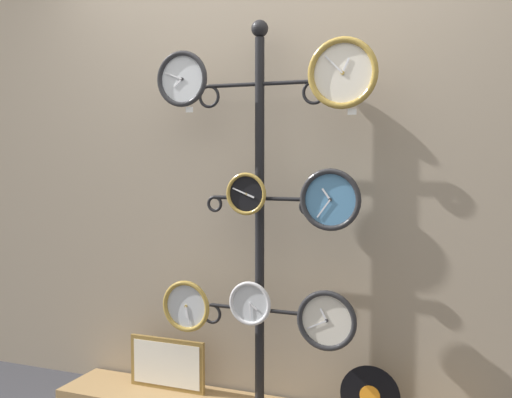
{
  "coord_description": "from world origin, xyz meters",
  "views": [
    {
      "loc": [
        1.08,
        -2.38,
        1.33
      ],
      "look_at": [
        0.0,
        0.36,
        1.12
      ],
      "focal_mm": 42.0,
      "sensor_mm": 36.0,
      "label": 1
    }
  ],
  "objects_px": {
    "clock_bottom_center": "(250,303)",
    "clock_bottom_right": "(327,320)",
    "display_stand": "(260,270)",
    "clock_top_right": "(343,73)",
    "clock_middle_right": "(330,200)",
    "vinyl_record": "(370,395)",
    "clock_middle_center": "(247,194)",
    "clock_bottom_left": "(187,306)",
    "clock_top_left": "(182,79)",
    "picture_frame": "(167,364)"
  },
  "relations": [
    {
      "from": "clock_top_right",
      "to": "clock_middle_right",
      "type": "relative_size",
      "value": 1.11
    },
    {
      "from": "clock_middle_right",
      "to": "clock_bottom_right",
      "type": "relative_size",
      "value": 1.01
    },
    {
      "from": "clock_top_right",
      "to": "clock_middle_right",
      "type": "height_order",
      "value": "clock_top_right"
    },
    {
      "from": "clock_top_right",
      "to": "vinyl_record",
      "type": "distance_m",
      "value": 1.51
    },
    {
      "from": "clock_top_right",
      "to": "clock_middle_center",
      "type": "xyz_separation_m",
      "value": [
        -0.48,
        0.01,
        -0.56
      ]
    },
    {
      "from": "clock_bottom_left",
      "to": "picture_frame",
      "type": "bearing_deg",
      "value": 154.39
    },
    {
      "from": "clock_top_right",
      "to": "clock_middle_right",
      "type": "distance_m",
      "value": 0.58
    },
    {
      "from": "clock_middle_right",
      "to": "picture_frame",
      "type": "xyz_separation_m",
      "value": [
        -0.93,
        0.09,
        -0.93
      ]
    },
    {
      "from": "clock_bottom_left",
      "to": "clock_bottom_center",
      "type": "relative_size",
      "value": 1.21
    },
    {
      "from": "display_stand",
      "to": "clock_top_right",
      "type": "distance_m",
      "value": 1.06
    },
    {
      "from": "clock_bottom_right",
      "to": "clock_middle_right",
      "type": "bearing_deg",
      "value": 47.72
    },
    {
      "from": "clock_bottom_center",
      "to": "picture_frame",
      "type": "height_order",
      "value": "clock_bottom_center"
    },
    {
      "from": "vinyl_record",
      "to": "picture_frame",
      "type": "height_order",
      "value": "vinyl_record"
    },
    {
      "from": "clock_middle_right",
      "to": "picture_frame",
      "type": "distance_m",
      "value": 1.31
    },
    {
      "from": "display_stand",
      "to": "clock_middle_right",
      "type": "relative_size",
      "value": 6.84
    },
    {
      "from": "clock_middle_right",
      "to": "vinyl_record",
      "type": "distance_m",
      "value": 0.95
    },
    {
      "from": "clock_top_right",
      "to": "clock_bottom_right",
      "type": "relative_size",
      "value": 1.12
    },
    {
      "from": "clock_middle_right",
      "to": "clock_bottom_right",
      "type": "distance_m",
      "value": 0.57
    },
    {
      "from": "clock_top_left",
      "to": "picture_frame",
      "type": "xyz_separation_m",
      "value": [
        -0.15,
        0.08,
        -1.52
      ]
    },
    {
      "from": "clock_middle_center",
      "to": "clock_bottom_left",
      "type": "distance_m",
      "value": 0.68
    },
    {
      "from": "clock_top_left",
      "to": "clock_bottom_center",
      "type": "bearing_deg",
      "value": 2.65
    },
    {
      "from": "clock_bottom_left",
      "to": "picture_frame",
      "type": "xyz_separation_m",
      "value": [
        -0.17,
        0.08,
        -0.35
      ]
    },
    {
      "from": "clock_bottom_left",
      "to": "clock_bottom_right",
      "type": "distance_m",
      "value": 0.75
    },
    {
      "from": "clock_bottom_right",
      "to": "vinyl_record",
      "type": "distance_m",
      "value": 0.41
    },
    {
      "from": "clock_bottom_center",
      "to": "clock_middle_right",
      "type": "bearing_deg",
      "value": -2.91
    },
    {
      "from": "clock_middle_center",
      "to": "clock_bottom_center",
      "type": "height_order",
      "value": "clock_middle_center"
    },
    {
      "from": "clock_middle_right",
      "to": "vinyl_record",
      "type": "xyz_separation_m",
      "value": [
        0.18,
        0.06,
        -0.93
      ]
    },
    {
      "from": "clock_middle_center",
      "to": "clock_bottom_right",
      "type": "distance_m",
      "value": 0.71
    },
    {
      "from": "display_stand",
      "to": "vinyl_record",
      "type": "height_order",
      "value": "display_stand"
    },
    {
      "from": "clock_top_left",
      "to": "picture_frame",
      "type": "relative_size",
      "value": 0.63
    },
    {
      "from": "clock_top_right",
      "to": "display_stand",
      "type": "bearing_deg",
      "value": 166.04
    },
    {
      "from": "display_stand",
      "to": "clock_middle_center",
      "type": "distance_m",
      "value": 0.41
    },
    {
      "from": "vinyl_record",
      "to": "picture_frame",
      "type": "distance_m",
      "value": 1.11
    },
    {
      "from": "clock_middle_right",
      "to": "vinyl_record",
      "type": "bearing_deg",
      "value": 17.4
    },
    {
      "from": "vinyl_record",
      "to": "picture_frame",
      "type": "relative_size",
      "value": 0.64
    },
    {
      "from": "display_stand",
      "to": "clock_top_right",
      "type": "bearing_deg",
      "value": -13.96
    },
    {
      "from": "display_stand",
      "to": "clock_top_right",
      "type": "height_order",
      "value": "display_stand"
    },
    {
      "from": "clock_bottom_center",
      "to": "clock_bottom_right",
      "type": "relative_size",
      "value": 0.77
    },
    {
      "from": "clock_bottom_center",
      "to": "clock_bottom_right",
      "type": "distance_m",
      "value": 0.4
    },
    {
      "from": "clock_bottom_left",
      "to": "vinyl_record",
      "type": "relative_size",
      "value": 0.94
    },
    {
      "from": "clock_middle_center",
      "to": "clock_bottom_left",
      "type": "relative_size",
      "value": 0.78
    },
    {
      "from": "clock_bottom_center",
      "to": "display_stand",
      "type": "bearing_deg",
      "value": 74.23
    },
    {
      "from": "display_stand",
      "to": "clock_bottom_left",
      "type": "relative_size",
      "value": 7.42
    },
    {
      "from": "clock_top_right",
      "to": "clock_bottom_center",
      "type": "height_order",
      "value": "clock_top_right"
    },
    {
      "from": "clock_bottom_left",
      "to": "clock_bottom_right",
      "type": "height_order",
      "value": "clock_bottom_right"
    },
    {
      "from": "clock_bottom_center",
      "to": "picture_frame",
      "type": "relative_size",
      "value": 0.5
    },
    {
      "from": "display_stand",
      "to": "clock_bottom_center",
      "type": "bearing_deg",
      "value": -105.77
    },
    {
      "from": "clock_top_left",
      "to": "vinyl_record",
      "type": "bearing_deg",
      "value": 3.22
    },
    {
      "from": "clock_middle_right",
      "to": "vinyl_record",
      "type": "height_order",
      "value": "clock_middle_right"
    },
    {
      "from": "clock_bottom_left",
      "to": "picture_frame",
      "type": "height_order",
      "value": "clock_bottom_left"
    }
  ]
}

